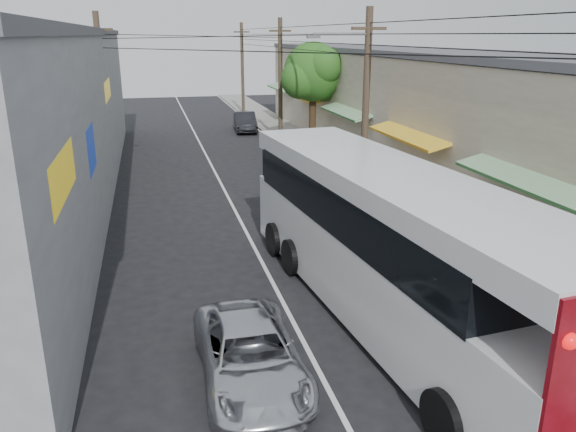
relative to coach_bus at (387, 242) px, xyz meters
name	(u,v)px	position (x,y,z in m)	size (l,w,h in m)	color
ground	(350,430)	(-2.39, -4.11, -2.01)	(120.00, 120.00, 0.00)	black
sidewalk	(338,169)	(4.11, 15.89, -1.95)	(3.00, 80.00, 0.12)	slate
building_right	(402,104)	(8.60, 17.89, 1.15)	(7.09, 40.00, 6.25)	beige
building_left	(21,116)	(-10.89, 13.88, 1.65)	(7.20, 36.00, 7.25)	gray
utility_poles	(275,93)	(0.74, 16.21, 2.12)	(11.80, 45.28, 8.00)	#473828
street_tree	(314,74)	(4.48, 21.90, 2.67)	(4.40, 4.00, 6.60)	#3F2B19
coach_bus	(387,242)	(0.00, 0.00, 0.00)	(4.11, 13.64, 3.87)	silver
jeepney	(250,355)	(-3.89, -2.13, -1.39)	(2.06, 4.46, 1.24)	silver
parked_suv	(310,173)	(1.41, 11.96, -1.09)	(2.57, 6.31, 1.83)	#A2A3AB
parked_car_mid	(296,152)	(2.21, 17.54, -1.26)	(1.77, 4.39, 1.50)	#232328
parked_car_far	(245,122)	(1.41, 29.69, -1.29)	(1.51, 4.33, 1.43)	black
pedestrian_near	(397,175)	(5.21, 10.73, -1.14)	(0.55, 0.36, 1.50)	#C96A91
pedestrian_far	(347,163)	(3.73, 13.31, -1.05)	(0.81, 0.63, 1.66)	#859FC2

